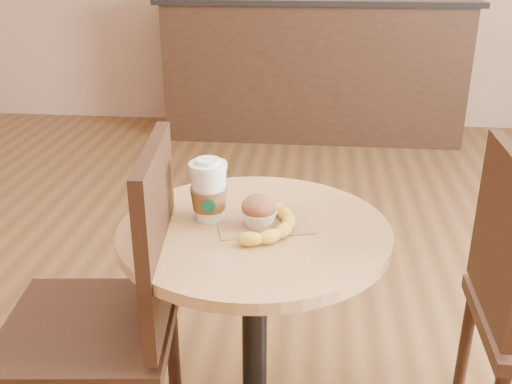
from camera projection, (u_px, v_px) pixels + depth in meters
cafe_table at (254, 298)px, 1.62m from camera, size 0.70×0.70×0.75m
chair_left at (114, 312)px, 1.54m from camera, size 0.48×0.48×0.99m
service_counter at (314, 68)px, 4.56m from camera, size 2.30×0.65×1.04m
kraft_bag at (263, 221)px, 1.56m from camera, size 0.28×0.24×0.00m
coffee_cup at (209, 192)px, 1.55m from camera, size 0.10×0.10×0.17m
muffin at (259, 211)px, 1.52m from camera, size 0.09×0.09×0.08m
banana at (271, 223)px, 1.51m from camera, size 0.22×0.29×0.03m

